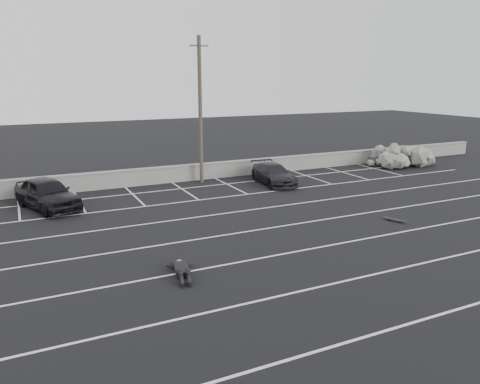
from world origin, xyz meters
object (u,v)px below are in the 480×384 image
car_left (47,193)px  trash_bin (271,168)px  car_right (274,174)px  skateboard (395,220)px  riprap_pile (403,159)px  utility_pole (200,110)px  person (181,265)px

car_left → trash_bin: bearing=-9.4°
car_right → skateboard: car_right is taller
car_right → riprap_pile: size_ratio=0.83×
utility_pole → riprap_pile: 16.43m
riprap_pile → skateboard: (-10.77, -10.46, -0.49)m
utility_pole → person: 15.00m
car_right → car_left: bearing=-174.1°
car_left → riprap_pile: bearing=-17.7°
car_right → person: bearing=-126.5°
riprap_pile → skateboard: 15.02m
trash_bin → riprap_pile: riprap_pile is taller
car_left → riprap_pile: (25.26, 0.99, -0.23)m
car_left → car_right: 13.35m
car_right → riprap_pile: bearing=10.8°
utility_pole → trash_bin: bearing=3.6°
person → car_left: bearing=119.8°
car_right → person: car_right is taller
car_right → person: 14.51m
trash_bin → skateboard: trash_bin is taller
skateboard → utility_pole: bearing=92.8°
car_left → skateboard: car_left is taller
utility_pole → skateboard: (5.10, -11.88, -4.49)m
car_left → car_right: size_ratio=1.09×
trash_bin → car_left: bearing=-169.4°
utility_pole → skateboard: utility_pole is taller
car_left → riprap_pile: 25.28m
car_right → trash_bin: 3.07m
riprap_pile → trash_bin: bearing=170.6°
riprap_pile → skateboard: riprap_pile is taller
person → car_right: bearing=59.0°
car_left → skateboard: size_ratio=5.34×
car_left → utility_pole: size_ratio=0.52×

